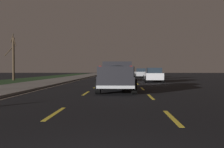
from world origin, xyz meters
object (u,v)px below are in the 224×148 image
(pickup_truck, at_px, (117,76))
(sedan_black, at_px, (121,74))
(sedan_white, at_px, (153,75))
(bare_tree_far, at_px, (13,58))
(sedan_silver, at_px, (141,73))

(pickup_truck, relative_size, sedan_black, 1.22)
(pickup_truck, bearing_deg, sedan_white, -17.12)
(pickup_truck, distance_m, bare_tree_far, 20.43)
(sedan_white, height_order, sedan_black, same)
(sedan_silver, relative_size, sedan_black, 1.00)
(sedan_silver, distance_m, sedan_white, 14.93)
(sedan_white, height_order, bare_tree_far, bare_tree_far)
(bare_tree_far, bearing_deg, sedan_white, -101.09)
(pickup_truck, height_order, sedan_black, pickup_truck)
(sedan_white, xyz_separation_m, bare_tree_far, (3.34, 17.04, 2.05))
(sedan_white, xyz_separation_m, sedan_black, (3.24, 3.52, 0.00))
(pickup_truck, relative_size, sedan_silver, 1.22)
(sedan_white, distance_m, sedan_black, 4.78)
(sedan_black, relative_size, bare_tree_far, 0.76)
(pickup_truck, distance_m, sedan_white, 12.57)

